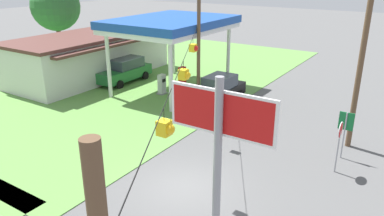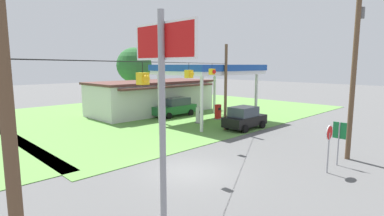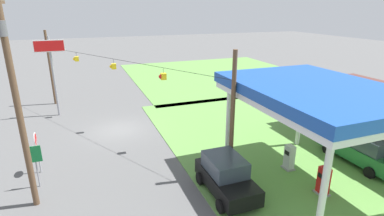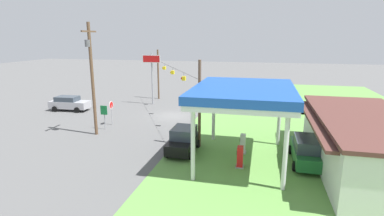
{
  "view_description": "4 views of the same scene",
  "coord_description": "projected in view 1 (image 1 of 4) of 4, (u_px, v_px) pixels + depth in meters",
  "views": [
    {
      "loc": [
        -11.55,
        -7.89,
        8.85
      ],
      "look_at": [
        2.1,
        0.97,
        2.8
      ],
      "focal_mm": 35.0,
      "sensor_mm": 36.0,
      "label": 1
    },
    {
      "loc": [
        -10.38,
        -10.72,
        5.49
      ],
      "look_at": [
        2.42,
        2.22,
        2.85
      ],
      "focal_mm": 28.0,
      "sensor_mm": 36.0,
      "label": 2
    },
    {
      "loc": [
        22.37,
        -2.33,
        9.13
      ],
      "look_at": [
        5.83,
        3.93,
        3.18
      ],
      "focal_mm": 28.0,
      "sensor_mm": 36.0,
      "label": 3
    },
    {
      "loc": [
        32.01,
        9.82,
        8.83
      ],
      "look_at": [
        5.09,
        3.42,
        2.3
      ],
      "focal_mm": 28.0,
      "sensor_mm": 36.0,
      "label": 4
    }
  ],
  "objects": [
    {
      "name": "fuel_pump_near",
      "position": [
        162.0,
        85.0,
        27.93
      ],
      "size": [
        0.71,
        0.56,
        1.54
      ],
      "color": "gray",
      "rests_on": "ground"
    },
    {
      "name": "car_at_pumps_front",
      "position": [
        221.0,
        89.0,
        26.14
      ],
      "size": [
        4.12,
        2.11,
        1.97
      ],
      "rotation": [
        0.0,
        0.0,
        0.0
      ],
      "color": "black",
      "rests_on": "ground"
    },
    {
      "name": "ground_plane",
      "position": [
        184.0,
        187.0,
        16.19
      ],
      "size": [
        160.0,
        160.0,
        0.0
      ],
      "primitive_type": "plane",
      "color": "#565656"
    },
    {
      "name": "gas_station_store",
      "position": [
        91.0,
        55.0,
        32.3
      ],
      "size": [
        14.24,
        6.88,
        3.67
      ],
      "color": "silver",
      "rests_on": "ground"
    },
    {
      "name": "route_sign",
      "position": [
        345.0,
        126.0,
        18.13
      ],
      "size": [
        0.1,
        0.7,
        2.4
      ],
      "color": "gray",
      "rests_on": "ground"
    },
    {
      "name": "fuel_pump_far",
      "position": [
        182.0,
        77.0,
        30.06
      ],
      "size": [
        0.71,
        0.56,
        1.54
      ],
      "color": "gray",
      "rests_on": "ground"
    },
    {
      "name": "gas_station_canopy",
      "position": [
        171.0,
        25.0,
        27.51
      ],
      "size": [
        9.29,
        6.89,
        5.5
      ],
      "color": "silver",
      "rests_on": "ground"
    },
    {
      "name": "stop_sign_overhead",
      "position": [
        219.0,
        165.0,
        7.97
      ],
      "size": [
        0.22,
        2.42,
        6.9
      ],
      "color": "gray",
      "rests_on": "ground"
    },
    {
      "name": "car_at_pumps_rear",
      "position": [
        125.0,
        70.0,
        30.91
      ],
      "size": [
        5.05,
        2.12,
        1.99
      ],
      "rotation": [
        0.0,
        0.0,
        3.15
      ],
      "color": "#1E602D",
      "rests_on": "ground"
    },
    {
      "name": "stop_sign_roadside",
      "position": [
        340.0,
        136.0,
        16.78
      ],
      "size": [
        0.8,
        0.08,
        2.5
      ],
      "rotation": [
        0.0,
        0.0,
        3.14
      ],
      "color": "#99999E",
      "rests_on": "ground"
    },
    {
      "name": "grass_verge_station_corner",
      "position": [
        114.0,
        70.0,
        35.01
      ],
      "size": [
        36.0,
        28.0,
        0.04
      ],
      "primitive_type": "cube",
      "color": "#5B8E42",
      "rests_on": "ground"
    },
    {
      "name": "utility_pole_main",
      "position": [
        365.0,
        39.0,
        18.03
      ],
      "size": [
        2.2,
        0.44,
        10.15
      ],
      "color": "brown",
      "rests_on": "ground"
    },
    {
      "name": "signal_span_gantry",
      "position": [
        184.0,
        103.0,
        14.83
      ],
      "size": [
        18.46,
        10.24,
        7.16
      ],
      "color": "brown",
      "rests_on": "ground"
    },
    {
      "name": "tree_behind_station",
      "position": [
        55.0,
        7.0,
        36.5
      ],
      "size": [
        4.73,
        4.73,
        7.8
      ],
      "color": "#4C3828",
      "rests_on": "ground"
    }
  ]
}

